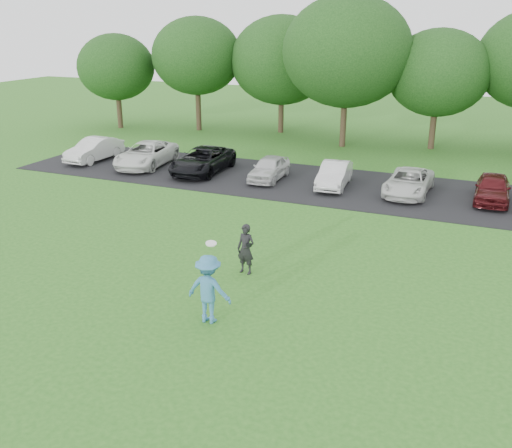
{
  "coord_description": "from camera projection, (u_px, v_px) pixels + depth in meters",
  "views": [
    {
      "loc": [
        6.39,
        -11.65,
        7.23
      ],
      "look_at": [
        0.0,
        3.5,
        1.3
      ],
      "focal_mm": 40.0,
      "sensor_mm": 36.0,
      "label": 1
    }
  ],
  "objects": [
    {
      "name": "parking_lot",
      "position": [
        336.0,
        186.0,
        26.15
      ],
      "size": [
        32.0,
        6.5,
        0.03
      ],
      "primitive_type": "cube",
      "color": "black",
      "rests_on": "ground"
    },
    {
      "name": "parked_cars",
      "position": [
        324.0,
        172.0,
        26.08
      ],
      "size": [
        28.51,
        5.02,
        1.22
      ],
      "color": "silver",
      "rests_on": "parking_lot"
    },
    {
      "name": "frisbee_player",
      "position": [
        209.0,
        289.0,
        14.17
      ],
      "size": [
        1.17,
        0.69,
        2.17
      ],
      "color": "teal",
      "rests_on": "ground"
    },
    {
      "name": "tree_row",
      "position": [
        412.0,
        62.0,
        32.4
      ],
      "size": [
        42.39,
        9.85,
        8.64
      ],
      "color": "#38281C",
      "rests_on": "ground"
    },
    {
      "name": "ground",
      "position": [
        204.0,
        313.0,
        14.89
      ],
      "size": [
        100.0,
        100.0,
        0.0
      ],
      "primitive_type": "plane",
      "color": "#2A671D",
      "rests_on": "ground"
    },
    {
      "name": "camera_bystander",
      "position": [
        246.0,
        249.0,
        16.96
      ],
      "size": [
        0.6,
        0.46,
        1.54
      ],
      "color": "black",
      "rests_on": "ground"
    }
  ]
}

